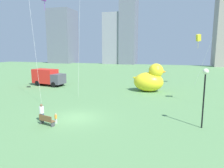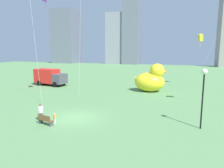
{
  "view_description": "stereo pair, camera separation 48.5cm",
  "coord_description": "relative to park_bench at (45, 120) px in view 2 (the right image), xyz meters",
  "views": [
    {
      "loc": [
        8.5,
        -17.25,
        6.41
      ],
      "look_at": [
        1.74,
        5.98,
        2.33
      ],
      "focal_mm": 33.76,
      "sensor_mm": 36.0,
      "label": 1
    },
    {
      "loc": [
        8.96,
        -17.11,
        6.41
      ],
      "look_at": [
        1.74,
        5.98,
        2.33
      ],
      "focal_mm": 33.76,
      "sensor_mm": 36.0,
      "label": 2
    }
  ],
  "objects": [
    {
      "name": "person_adult",
      "position": [
        -0.87,
        0.64,
        0.44
      ],
      "size": [
        0.4,
        0.4,
        1.64
      ],
      "color": "#38476B",
      "rests_on": "ground"
    },
    {
      "name": "lamppost",
      "position": [
        12.52,
        3.06,
        3.21
      ],
      "size": [
        0.46,
        0.46,
        4.88
      ],
      "color": "black",
      "rests_on": "ground"
    },
    {
      "name": "city_skyline",
      "position": [
        3.82,
        74.13,
        16.18
      ],
      "size": [
        87.28,
        17.21,
        39.6
      ],
      "color": "slate",
      "rests_on": "ground"
    },
    {
      "name": "person_child",
      "position": [
        0.52,
        0.63,
        0.03
      ],
      "size": [
        0.22,
        0.22,
        0.9
      ],
      "color": "silver",
      "rests_on": "ground"
    },
    {
      "name": "ground_plane",
      "position": [
        1.55,
        2.5,
        -0.47
      ],
      "size": [
        140.0,
        140.0,
        0.0
      ],
      "primitive_type": "plane",
      "color": "#5D8E55"
    },
    {
      "name": "box_truck",
      "position": [
        -10.88,
        17.15,
        0.97
      ],
      "size": [
        6.04,
        3.14,
        2.85
      ],
      "color": "red",
      "rests_on": "ground"
    },
    {
      "name": "giant_inflatable_duck",
      "position": [
        6.76,
        16.9,
        1.34
      ],
      "size": [
        5.13,
        3.29,
        4.26
      ],
      "color": "yellow",
      "rests_on": "ground"
    },
    {
      "name": "park_bench",
      "position": [
        0.0,
        0.0,
        0.0
      ],
      "size": [
        1.55,
        0.82,
        0.9
      ],
      "color": "brown",
      "rests_on": "ground"
    },
    {
      "name": "kite_yellow",
      "position": [
        13.9,
        23.61,
        7.68
      ],
      "size": [
        2.58,
        2.64,
        8.83
      ],
      "color": "silver",
      "rests_on": "ground"
    }
  ]
}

